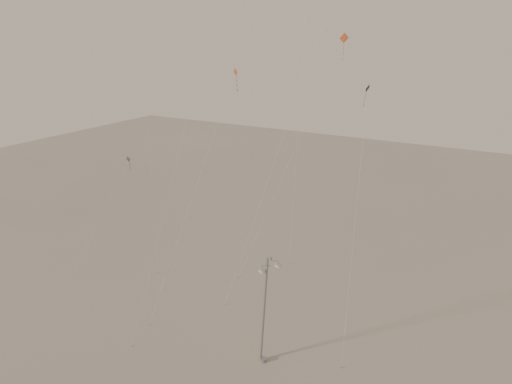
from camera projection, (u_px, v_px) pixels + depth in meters
The scene contains 8 objects.
ground at pixel (214, 354), 31.23m from camera, with size 160.00×160.00×0.00m, color gray.
street_lamp at pixel (265, 308), 28.69m from camera, with size 1.59×0.89×9.20m.
kite_1 at pixel (206, 42), 34.26m from camera, with size 0.83×17.02×31.12m.
kite_3 at pixel (212, 142), 32.95m from camera, with size 4.27×8.86×20.89m.
kite_4 at pixel (362, 150), 33.07m from camera, with size 3.13×12.20×19.50m.
kite_5 at pixel (304, 43), 38.19m from camera, with size 0.64×3.75×30.13m.
kite_6 at pixel (115, 187), 39.89m from camera, with size 4.77×5.52×12.32m.
kite_7 at pixel (326, 80), 40.43m from camera, with size 6.32×12.15×23.73m.
Camera 1 is at (14.78, -20.13, 22.87)m, focal length 28.00 mm.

